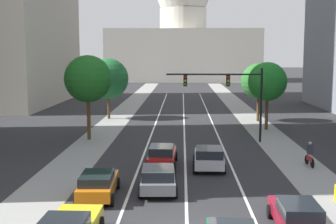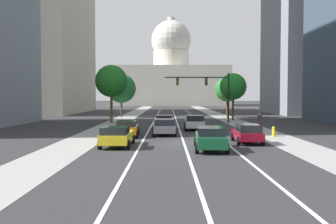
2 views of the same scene
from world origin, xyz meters
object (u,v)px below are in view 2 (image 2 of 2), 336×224
object	(u,v)px
car_yellow	(117,136)
fire_hydrant	(273,131)
street_tree_mid_left	(111,81)
car_crimson	(247,133)
street_tree_far_right	(233,87)
capitol_building	(171,77)
street_tree_near_right	(227,89)
car_green	(210,138)
traffic_signal_mast	(208,87)
car_gray	(164,127)
street_tree_near_left	(121,89)
cyclist	(260,121)
car_silver	(195,122)
car_red	(164,122)
car_orange	(127,128)

from	to	relation	value
car_yellow	fire_hydrant	distance (m)	14.08
car_yellow	street_tree_mid_left	bearing A→B (deg)	10.22
car_crimson	street_tree_far_right	distance (m)	27.78
capitol_building	street_tree_near_right	distance (m)	82.05
car_green	street_tree_mid_left	size ratio (longest dim) A/B	0.64
car_crimson	traffic_signal_mast	xyz separation A→B (m)	(-0.78, 20.58, 3.86)
car_gray	street_tree_mid_left	world-z (taller)	street_tree_mid_left
fire_hydrant	street_tree_near_left	xyz separation A→B (m)	(-16.76, 30.30, 4.26)
street_tree_near_right	car_green	bearing A→B (deg)	-100.56
capitol_building	street_tree_mid_left	bearing A→B (deg)	-95.24
car_gray	cyclist	xyz separation A→B (m)	(10.05, 6.00, 0.08)
street_tree_near_left	street_tree_mid_left	xyz separation A→B (m)	(0.33, -13.39, 0.70)
street_tree_near_left	street_tree_near_right	size ratio (longest dim) A/B	1.08
car_gray	street_tree_near_left	size ratio (longest dim) A/B	0.66
street_tree_far_right	street_tree_near_right	size ratio (longest dim) A/B	1.04
street_tree_mid_left	car_crimson	bearing A→B (deg)	-58.07
car_yellow	street_tree_near_left	distance (m)	37.05
car_green	fire_hydrant	size ratio (longest dim) A/B	5.28
car_silver	cyclist	xyz separation A→B (m)	(6.93, 1.01, 0.04)
fire_hydrant	street_tree_mid_left	xyz separation A→B (m)	(-16.43, 16.92, 4.96)
car_silver	traffic_signal_mast	world-z (taller)	traffic_signal_mast
car_silver	cyclist	bearing A→B (deg)	-79.92
capitol_building	street_tree_near_right	bearing A→B (deg)	-84.09
car_gray	fire_hydrant	xyz separation A→B (m)	(9.44, -1.47, -0.30)
car_crimson	fire_hydrant	world-z (taller)	car_crimson
car_red	street_tree_mid_left	size ratio (longest dim) A/B	0.64
car_red	car_crimson	size ratio (longest dim) A/B	1.11
street_tree_mid_left	capitol_building	bearing A→B (deg)	84.76
car_silver	traffic_signal_mast	xyz separation A→B (m)	(2.37, 9.75, 3.81)
car_yellow	cyclist	distance (m)	19.08
capitol_building	car_yellow	distance (m)	117.03
car_orange	street_tree_near_left	distance (m)	30.70
car_red	car_silver	bearing A→B (deg)	-101.11
car_orange	street_tree_near_left	size ratio (longest dim) A/B	0.63
fire_hydrant	car_green	bearing A→B (deg)	-128.47
street_tree_near_left	capitol_building	bearing A→B (deg)	83.65
traffic_signal_mast	street_tree_near_right	world-z (taller)	street_tree_near_right
car_orange	cyclist	size ratio (longest dim) A/B	2.62
capitol_building	car_yellow	bearing A→B (deg)	-92.32
fire_hydrant	street_tree_near_left	bearing A→B (deg)	118.95
car_gray	car_orange	world-z (taller)	car_gray
car_gray	traffic_signal_mast	distance (m)	16.19
street_tree_near_left	car_orange	bearing A→B (deg)	-82.11
street_tree_mid_left	car_yellow	bearing A→B (deg)	-80.61
car_gray	car_yellow	world-z (taller)	car_gray
traffic_signal_mast	street_tree_mid_left	world-z (taller)	street_tree_mid_left
car_gray	street_tree_near_right	bearing A→B (deg)	-22.46
street_tree_mid_left	street_tree_near_right	size ratio (longest dim) A/B	1.14
car_red	car_green	xyz separation A→B (m)	(3.14, -15.10, 0.02)
fire_hydrant	car_orange	bearing A→B (deg)	179.30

